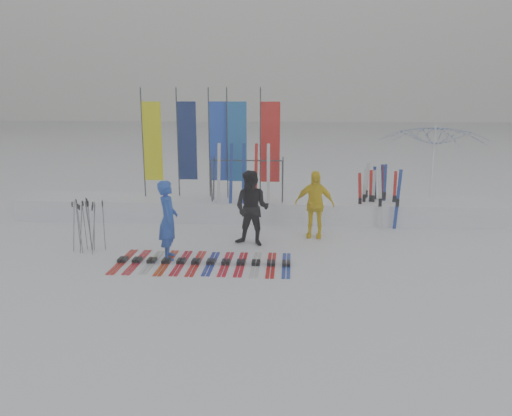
# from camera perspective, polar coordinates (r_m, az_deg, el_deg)

# --- Properties ---
(ground) EXTENTS (120.00, 120.00, 0.00)m
(ground) POSITION_cam_1_polar(r_m,az_deg,el_deg) (10.43, -1.72, -7.30)
(ground) COLOR white
(ground) RESTS_ON ground
(snow_bank) EXTENTS (14.00, 1.60, 0.60)m
(snow_bank) POSITION_cam_1_polar(r_m,az_deg,el_deg) (14.75, 0.04, -0.07)
(snow_bank) COLOR white
(snow_bank) RESTS_ON ground
(person_blue) EXTENTS (0.53, 0.71, 1.77)m
(person_blue) POSITION_cam_1_polar(r_m,az_deg,el_deg) (11.17, -10.02, -1.37)
(person_blue) COLOR #1F47B7
(person_blue) RESTS_ON ground
(person_black) EXTENTS (1.05, 0.92, 1.83)m
(person_black) POSITION_cam_1_polar(r_m,az_deg,el_deg) (12.00, -0.47, -0.05)
(person_black) COLOR black
(person_black) RESTS_ON ground
(person_yellow) EXTENTS (1.07, 0.59, 1.72)m
(person_yellow) POSITION_cam_1_polar(r_m,az_deg,el_deg) (12.79, 6.69, 0.43)
(person_yellow) COLOR yellow
(person_yellow) RESTS_ON ground
(tent_canopy) EXTENTS (4.06, 4.09, 2.82)m
(tent_canopy) POSITION_cam_1_polar(r_m,az_deg,el_deg) (15.53, 19.47, 4.02)
(tent_canopy) COLOR white
(tent_canopy) RESTS_ON ground
(ski_row) EXTENTS (3.76, 1.70, 0.07)m
(ski_row) POSITION_cam_1_polar(r_m,az_deg,el_deg) (10.96, -6.04, -6.16)
(ski_row) COLOR #AF150E
(ski_row) RESTS_ON ground
(pole_cluster) EXTENTS (0.70, 0.68, 1.23)m
(pole_cluster) POSITION_cam_1_polar(r_m,az_deg,el_deg) (12.28, -18.76, -1.95)
(pole_cluster) COLOR #595B60
(pole_cluster) RESTS_ON ground
(feather_flags) EXTENTS (4.05, 0.28, 3.20)m
(feather_flags) POSITION_cam_1_polar(r_m,az_deg,el_deg) (14.76, -5.07, 7.54)
(feather_flags) COLOR #383A3F
(feather_flags) RESTS_ON ground
(ski_rack) EXTENTS (2.04, 0.80, 1.23)m
(ski_rack) POSITION_cam_1_polar(r_m,az_deg,el_deg) (14.17, -0.99, 3.86)
(ski_rack) COLOR #383A3F
(ski_rack) RESTS_ON ground
(upright_skis) EXTENTS (1.10, 1.15, 1.68)m
(upright_skis) POSITION_cam_1_polar(r_m,az_deg,el_deg) (14.62, 13.73, 1.42)
(upright_skis) COLOR red
(upright_skis) RESTS_ON ground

